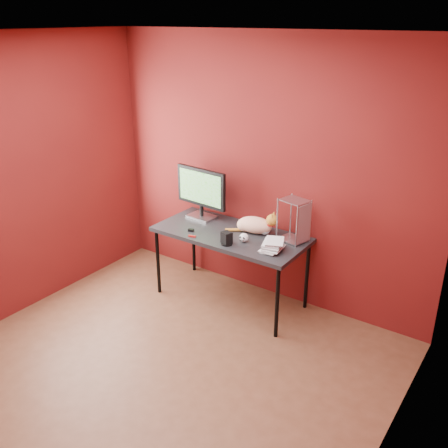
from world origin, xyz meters
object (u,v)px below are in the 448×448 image
Objects in this scene: cat at (255,225)px; book_stack at (267,193)px; desk at (231,237)px; monitor at (201,191)px; skull_mug at (244,238)px; speaker at (227,239)px.

book_stack reaches higher than cat.
desk is 1.40× the size of book_stack.
monitor is 0.57× the size of book_stack.
skull_mug is at bearing 177.27° from book_stack.
desk is 2.44× the size of monitor.
desk is 0.60m from monitor.
cat is 0.24m from skull_mug.
skull_mug is at bearing -25.60° from desk.
cat is 0.58m from book_stack.
cat is at bearing 2.38° from monitor.
cat is (0.20, 0.13, 0.13)m from desk.
speaker is at bearing -130.36° from skull_mug.
monitor is at bearing 164.88° from speaker.
book_stack is at bearing -53.96° from cat.
skull_mug is (0.22, -0.11, 0.09)m from desk.
speaker is at bearing -159.23° from book_stack.
book_stack is at bearing -14.35° from desk.
speaker is (-0.10, -0.14, 0.01)m from skull_mug.
monitor is 7.11× the size of skull_mug.
desk is at bearing 150.02° from skull_mug.
skull_mug is at bearing 73.15° from speaker.
skull_mug is (0.69, -0.26, -0.25)m from monitor.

